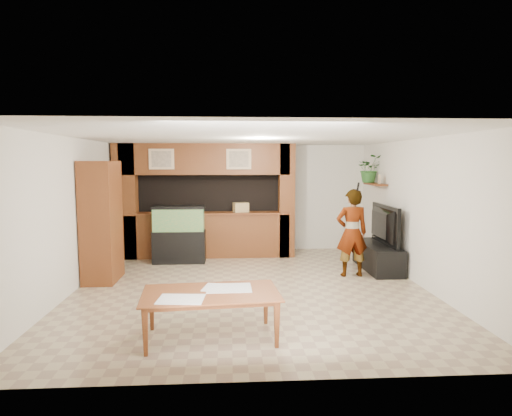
{
  "coord_description": "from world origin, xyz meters",
  "views": [
    {
      "loc": [
        -0.35,
        -7.3,
        2.18
      ],
      "look_at": [
        0.13,
        0.6,
        1.33
      ],
      "focal_mm": 30.0,
      "sensor_mm": 36.0,
      "label": 1
    }
  ],
  "objects": [
    {
      "name": "wall_shelf",
      "position": [
        2.85,
        1.95,
        1.7
      ],
      "size": [
        0.25,
        0.9,
        0.04
      ],
      "primitive_type": "cube",
      "color": "brown",
      "rests_on": "wall_right"
    },
    {
      "name": "pantry_cabinet",
      "position": [
        -2.7,
        0.6,
        1.1
      ],
      "size": [
        0.55,
        0.9,
        2.2
      ],
      "primitive_type": "cube",
      "color": "brown",
      "rests_on": "floor"
    },
    {
      "name": "newspaper_b",
      "position": [
        -0.93,
        -2.42,
        0.59
      ],
      "size": [
        0.56,
        0.43,
        0.01
      ],
      "primitive_type": "cube",
      "rotation": [
        0.0,
        0.0,
        -0.09
      ],
      "color": "silver",
      "rests_on": "dining_table"
    },
    {
      "name": "photo_frame",
      "position": [
        2.85,
        1.7,
        1.82
      ],
      "size": [
        0.05,
        0.15,
        0.19
      ],
      "primitive_type": "cube",
      "rotation": [
        0.0,
        0.0,
        -0.11
      ],
      "color": "tan",
      "rests_on": "wall_shelf"
    },
    {
      "name": "wall_back",
      "position": [
        0.0,
        3.25,
        1.3
      ],
      "size": [
        6.0,
        0.0,
        6.0
      ],
      "primitive_type": "plane",
      "rotation": [
        1.57,
        0.0,
        0.0
      ],
      "color": "silver",
      "rests_on": "floor"
    },
    {
      "name": "wall_right",
      "position": [
        3.0,
        0.0,
        1.3
      ],
      "size": [
        0.0,
        6.5,
        6.5
      ],
      "primitive_type": "plane",
      "rotation": [
        1.57,
        0.0,
        -1.57
      ],
      "color": "silver",
      "rests_on": "floor"
    },
    {
      "name": "ceiling",
      "position": [
        0.0,
        0.0,
        2.6
      ],
      "size": [
        6.5,
        6.5,
        0.0
      ],
      "primitive_type": "plane",
      "color": "white",
      "rests_on": "wall_back"
    },
    {
      "name": "wall_clock",
      "position": [
        -2.97,
        1.0,
        1.9
      ],
      "size": [
        0.05,
        0.25,
        0.25
      ],
      "color": "black",
      "rests_on": "wall_left"
    },
    {
      "name": "wall_left",
      "position": [
        -3.0,
        0.0,
        1.3
      ],
      "size": [
        0.0,
        6.5,
        6.5
      ],
      "primitive_type": "plane",
      "rotation": [
        1.57,
        0.0,
        1.57
      ],
      "color": "silver",
      "rests_on": "floor"
    },
    {
      "name": "person",
      "position": [
        1.97,
        0.64,
        0.84
      ],
      "size": [
        0.62,
        0.42,
        1.68
      ],
      "primitive_type": "imported",
      "rotation": [
        0.0,
        0.0,
        3.17
      ],
      "color": "#A37D59",
      "rests_on": "floor"
    },
    {
      "name": "television",
      "position": [
        2.65,
        1.1,
        0.93
      ],
      "size": [
        0.19,
        1.39,
        0.8
      ],
      "primitive_type": "imported",
      "rotation": [
        0.0,
        0.0,
        1.58
      ],
      "color": "black",
      "rests_on": "tv_stand"
    },
    {
      "name": "tv_stand",
      "position": [
        2.65,
        1.1,
        0.26
      ],
      "size": [
        0.58,
        1.58,
        0.53
      ],
      "primitive_type": "cube",
      "color": "black",
      "rests_on": "floor"
    },
    {
      "name": "trash_can",
      "position": [
        -2.63,
        0.8,
        0.3
      ],
      "size": [
        0.33,
        0.33,
        0.6
      ],
      "primitive_type": "cylinder",
      "color": "#B2B2B7",
      "rests_on": "floor"
    },
    {
      "name": "counter_box",
      "position": [
        -0.1,
        2.45,
        1.15
      ],
      "size": [
        0.38,
        0.3,
        0.22
      ],
      "primitive_type": "cube",
      "rotation": [
        0.0,
        0.0,
        0.29
      ],
      "color": "tan",
      "rests_on": "partition"
    },
    {
      "name": "potted_plant",
      "position": [
        2.82,
        2.27,
        2.03
      ],
      "size": [
        0.57,
        0.5,
        0.63
      ],
      "primitive_type": "imported",
      "rotation": [
        0.0,
        0.0,
        0.01
      ],
      "color": "#285D25",
      "rests_on": "wall_shelf"
    },
    {
      "name": "aquarium",
      "position": [
        -1.46,
        1.95,
        0.61
      ],
      "size": [
        1.12,
        0.42,
        1.24
      ],
      "rotation": [
        0.0,
        0.0,
        -0.01
      ],
      "color": "black",
      "rests_on": "floor"
    },
    {
      "name": "floor",
      "position": [
        0.0,
        0.0,
        0.0
      ],
      "size": [
        6.5,
        6.5,
        0.0
      ],
      "primitive_type": "plane",
      "color": "tan",
      "rests_on": "ground"
    },
    {
      "name": "newspaper_a",
      "position": [
        -0.37,
        -2.01,
        0.59
      ],
      "size": [
        0.57,
        0.42,
        0.01
      ],
      "primitive_type": "cube",
      "rotation": [
        0.0,
        0.0,
        0.02
      ],
      "color": "silver",
      "rests_on": "dining_table"
    },
    {
      "name": "newspaper_c",
      "position": [
        -0.44,
        -1.99,
        0.59
      ],
      "size": [
        0.56,
        0.46,
        0.01
      ],
      "primitive_type": "cube",
      "rotation": [
        0.0,
        0.0,
        -0.21
      ],
      "color": "silver",
      "rests_on": "dining_table"
    },
    {
      "name": "microphone",
      "position": [
        2.02,
        0.48,
        1.73
      ],
      "size": [
        0.04,
        0.1,
        0.17
      ],
      "primitive_type": "cylinder",
      "rotation": [
        0.44,
        0.0,
        0.0
      ],
      "color": "black",
      "rests_on": "person"
    },
    {
      "name": "dining_table",
      "position": [
        -0.59,
        -2.19,
        0.29
      ],
      "size": [
        1.75,
        1.07,
        0.59
      ],
      "primitive_type": "imported",
      "rotation": [
        0.0,
        0.0,
        0.09
      ],
      "color": "brown",
      "rests_on": "floor"
    },
    {
      "name": "partition",
      "position": [
        -0.95,
        2.64,
        1.31
      ],
      "size": [
        4.2,
        0.99,
        2.6
      ],
      "color": "brown",
      "rests_on": "floor"
    }
  ]
}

